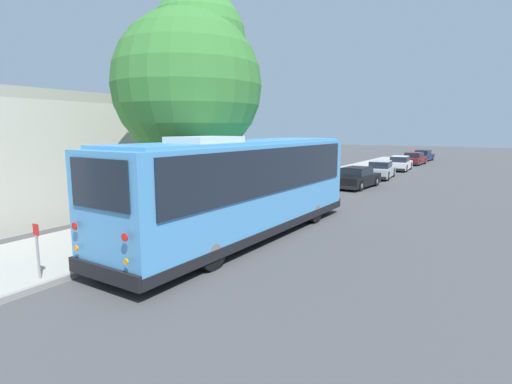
{
  "coord_description": "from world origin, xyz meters",
  "views": [
    {
      "loc": [
        -12.54,
        -7.4,
        3.7
      ],
      "look_at": [
        0.35,
        0.53,
        1.3
      ],
      "focal_mm": 28.0,
      "sensor_mm": 36.0,
      "label": 1
    }
  ],
  "objects_px": {
    "parked_sedan_black": "(357,178)",
    "parked_sedan_maroon": "(414,159)",
    "parked_sedan_navy": "(423,156)",
    "sign_post_far": "(86,237)",
    "parked_sedan_white": "(400,164)",
    "sign_post_near": "(38,250)",
    "parked_sedan_silver": "(381,170)",
    "street_tree": "(190,76)",
    "shuttle_bus": "(244,184)"
  },
  "relations": [
    {
      "from": "parked_sedan_black",
      "to": "sign_post_far",
      "type": "distance_m",
      "value": 18.44
    },
    {
      "from": "parked_sedan_black",
      "to": "parked_sedan_maroon",
      "type": "height_order",
      "value": "parked_sedan_black"
    },
    {
      "from": "parked_sedan_black",
      "to": "sign_post_near",
      "type": "height_order",
      "value": "sign_post_near"
    },
    {
      "from": "sign_post_far",
      "to": "parked_sedan_white",
      "type": "bearing_deg",
      "value": -2.77
    },
    {
      "from": "parked_sedan_silver",
      "to": "parked_sedan_maroon",
      "type": "relative_size",
      "value": 1.03
    },
    {
      "from": "parked_sedan_maroon",
      "to": "sign_post_far",
      "type": "bearing_deg",
      "value": -179.47
    },
    {
      "from": "parked_sedan_black",
      "to": "parked_sedan_navy",
      "type": "distance_m",
      "value": 25.16
    },
    {
      "from": "parked_sedan_navy",
      "to": "parked_sedan_white",
      "type": "bearing_deg",
      "value": -176.15
    },
    {
      "from": "shuttle_bus",
      "to": "sign_post_near",
      "type": "height_order",
      "value": "shuttle_bus"
    },
    {
      "from": "shuttle_bus",
      "to": "parked_sedan_silver",
      "type": "xyz_separation_m",
      "value": [
        19.42,
        0.38,
        -1.26
      ]
    },
    {
      "from": "street_tree",
      "to": "sign_post_far",
      "type": "xyz_separation_m",
      "value": [
        -5.38,
        -0.91,
        -4.79
      ]
    },
    {
      "from": "parked_sedan_white",
      "to": "parked_sedan_maroon",
      "type": "bearing_deg",
      "value": -2.56
    },
    {
      "from": "parked_sedan_navy",
      "to": "parked_sedan_maroon",
      "type": "bearing_deg",
      "value": -176.25
    },
    {
      "from": "shuttle_bus",
      "to": "sign_post_far",
      "type": "relative_size",
      "value": 8.35
    },
    {
      "from": "shuttle_bus",
      "to": "parked_sedan_black",
      "type": "distance_m",
      "value": 13.65
    },
    {
      "from": "shuttle_bus",
      "to": "sign_post_far",
      "type": "distance_m",
      "value": 5.24
    },
    {
      "from": "shuttle_bus",
      "to": "sign_post_near",
      "type": "relative_size",
      "value": 8.6
    },
    {
      "from": "shuttle_bus",
      "to": "parked_sedan_navy",
      "type": "distance_m",
      "value": 38.77
    },
    {
      "from": "shuttle_bus",
      "to": "parked_sedan_black",
      "type": "xyz_separation_m",
      "value": [
        13.59,
        0.35,
        -1.26
      ]
    },
    {
      "from": "parked_sedan_black",
      "to": "parked_sedan_navy",
      "type": "xyz_separation_m",
      "value": [
        25.16,
        0.1,
        -0.03
      ]
    },
    {
      "from": "parked_sedan_white",
      "to": "sign_post_near",
      "type": "xyz_separation_m",
      "value": [
        -32.23,
        1.49,
        0.24
      ]
    },
    {
      "from": "parked_sedan_black",
      "to": "sign_post_near",
      "type": "xyz_separation_m",
      "value": [
        -19.7,
        1.54,
        0.23
      ]
    },
    {
      "from": "shuttle_bus",
      "to": "street_tree",
      "type": "height_order",
      "value": "street_tree"
    },
    {
      "from": "parked_sedan_black",
      "to": "parked_sedan_white",
      "type": "distance_m",
      "value": 12.54
    },
    {
      "from": "shuttle_bus",
      "to": "parked_sedan_black",
      "type": "bearing_deg",
      "value": 2.87
    },
    {
      "from": "parked_sedan_silver",
      "to": "sign_post_near",
      "type": "xyz_separation_m",
      "value": [
        -25.53,
        1.51,
        0.23
      ]
    },
    {
      "from": "parked_sedan_black",
      "to": "shuttle_bus",
      "type": "bearing_deg",
      "value": -173.95
    },
    {
      "from": "sign_post_near",
      "to": "parked_sedan_silver",
      "type": "bearing_deg",
      "value": -3.39
    },
    {
      "from": "shuttle_bus",
      "to": "street_tree",
      "type": "distance_m",
      "value": 4.75
    },
    {
      "from": "parked_sedan_navy",
      "to": "sign_post_near",
      "type": "relative_size",
      "value": 3.41
    },
    {
      "from": "shuttle_bus",
      "to": "sign_post_near",
      "type": "bearing_deg",
      "value": 164.17
    },
    {
      "from": "parked_sedan_navy",
      "to": "sign_post_near",
      "type": "bearing_deg",
      "value": -178.24
    },
    {
      "from": "parked_sedan_silver",
      "to": "parked_sedan_white",
      "type": "xyz_separation_m",
      "value": [
        6.71,
        0.02,
        -0.01
      ]
    },
    {
      "from": "shuttle_bus",
      "to": "street_tree",
      "type": "bearing_deg",
      "value": 79.39
    },
    {
      "from": "parked_sedan_maroon",
      "to": "parked_sedan_white",
      "type": "bearing_deg",
      "value": -176.94
    },
    {
      "from": "parked_sedan_white",
      "to": "street_tree",
      "type": "relative_size",
      "value": 0.5
    },
    {
      "from": "parked_sedan_silver",
      "to": "parked_sedan_maroon",
      "type": "height_order",
      "value": "parked_sedan_silver"
    },
    {
      "from": "parked_sedan_black",
      "to": "parked_sedan_navy",
      "type": "height_order",
      "value": "parked_sedan_black"
    },
    {
      "from": "parked_sedan_black",
      "to": "sign_post_far",
      "type": "bearing_deg",
      "value": 179.77
    },
    {
      "from": "street_tree",
      "to": "sign_post_far",
      "type": "relative_size",
      "value": 6.32
    },
    {
      "from": "parked_sedan_navy",
      "to": "sign_post_far",
      "type": "xyz_separation_m",
      "value": [
        -43.54,
        1.44,
        0.28
      ]
    },
    {
      "from": "shuttle_bus",
      "to": "parked_sedan_maroon",
      "type": "height_order",
      "value": "shuttle_bus"
    },
    {
      "from": "parked_sedan_white",
      "to": "sign_post_far",
      "type": "xyz_separation_m",
      "value": [
        -30.91,
        1.49,
        0.26
      ]
    },
    {
      "from": "parked_sedan_silver",
      "to": "parked_sedan_white",
      "type": "relative_size",
      "value": 1.07
    },
    {
      "from": "parked_sedan_maroon",
      "to": "parked_sedan_navy",
      "type": "bearing_deg",
      "value": 2.88
    },
    {
      "from": "street_tree",
      "to": "parked_sedan_navy",
      "type": "bearing_deg",
      "value": -3.53
    },
    {
      "from": "parked_sedan_navy",
      "to": "sign_post_far",
      "type": "bearing_deg",
      "value": -178.29
    },
    {
      "from": "shuttle_bus",
      "to": "parked_sedan_white",
      "type": "distance_m",
      "value": 26.16
    },
    {
      "from": "parked_sedan_maroon",
      "to": "parked_sedan_navy",
      "type": "xyz_separation_m",
      "value": [
        5.61,
        0.02,
        -0.0
      ]
    },
    {
      "from": "parked_sedan_silver",
      "to": "parked_sedan_white",
      "type": "bearing_deg",
      "value": -4.75
    }
  ]
}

